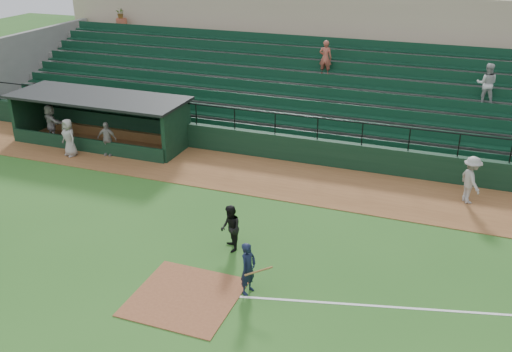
% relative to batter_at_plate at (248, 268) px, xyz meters
% --- Properties ---
extents(ground, '(90.00, 90.00, 0.00)m').
position_rel_batter_at_plate_xyz_m(ground, '(-1.65, 0.10, -0.83)').
color(ground, '#285A1D').
rests_on(ground, ground).
extents(warning_track, '(40.00, 4.00, 0.03)m').
position_rel_batter_at_plate_xyz_m(warning_track, '(-1.65, 8.10, -0.81)').
color(warning_track, brown).
rests_on(warning_track, ground).
extents(home_plate_dirt, '(3.00, 3.00, 0.03)m').
position_rel_batter_at_plate_xyz_m(home_plate_dirt, '(-1.65, -0.90, -0.81)').
color(home_plate_dirt, brown).
rests_on(home_plate_dirt, ground).
extents(foul_line, '(17.49, 4.44, 0.01)m').
position_rel_batter_at_plate_xyz_m(foul_line, '(6.35, 1.30, -0.82)').
color(foul_line, white).
rests_on(foul_line, ground).
extents(stadium_structure, '(38.00, 13.08, 6.40)m').
position_rel_batter_at_plate_xyz_m(stadium_structure, '(-1.65, 16.56, 1.48)').
color(stadium_structure, black).
rests_on(stadium_structure, ground).
extents(dugout, '(8.90, 3.20, 2.42)m').
position_rel_batter_at_plate_xyz_m(dugout, '(-11.40, 9.66, 0.51)').
color(dugout, black).
rests_on(dugout, ground).
extents(batter_at_plate, '(1.06, 0.71, 1.65)m').
position_rel_batter_at_plate_xyz_m(batter_at_plate, '(0.00, 0.00, 0.00)').
color(batter_at_plate, black).
rests_on(batter_at_plate, ground).
extents(umpire, '(0.95, 1.00, 1.62)m').
position_rel_batter_at_plate_xyz_m(umpire, '(-1.42, 2.04, -0.02)').
color(umpire, black).
rests_on(umpire, ground).
extents(runner, '(1.20, 1.42, 1.91)m').
position_rel_batter_at_plate_xyz_m(runner, '(5.95, 8.54, 0.15)').
color(runner, '#9B9691').
rests_on(runner, warning_track).
extents(dugout_player_a, '(1.00, 0.52, 1.63)m').
position_rel_batter_at_plate_xyz_m(dugout_player_a, '(-10.14, 7.85, 0.02)').
color(dugout_player_a, gray).
rests_on(dugout_player_a, warning_track).
extents(dugout_player_b, '(1.02, 0.84, 1.80)m').
position_rel_batter_at_plate_xyz_m(dugout_player_b, '(-11.77, 7.20, 0.10)').
color(dugout_player_b, '#9C9692').
rests_on(dugout_player_b, warning_track).
extents(dugout_player_c, '(1.73, 1.19, 1.80)m').
position_rel_batter_at_plate_xyz_m(dugout_player_c, '(-14.07, 8.80, 0.10)').
color(dugout_player_c, '#ABA5A0').
rests_on(dugout_player_c, warning_track).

